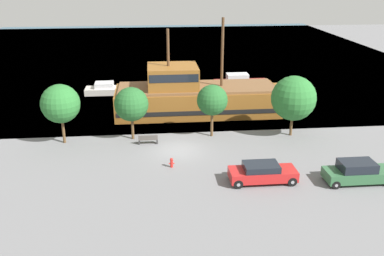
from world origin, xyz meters
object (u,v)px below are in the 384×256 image
moored_boat_dockside (240,83)px  fire_hydrant (172,162)px  moored_boat_outer (107,89)px  pirate_ship (195,96)px  bench_promenade_east (148,139)px  parked_car_curb_front (358,172)px  parked_car_curb_mid (262,173)px

moored_boat_dockside → fire_hydrant: (-9.85, -22.07, -0.31)m
moored_boat_outer → pirate_ship: bearing=-40.7°
moored_boat_dockside → bench_promenade_east: moored_boat_dockside is taller
fire_hydrant → bench_promenade_east: 5.12m
fire_hydrant → parked_car_curb_front: bearing=-15.9°
fire_hydrant → bench_promenade_east: bearing=110.4°
pirate_ship → parked_car_curb_front: size_ratio=3.84×
moored_boat_outer → fire_hydrant: (6.72, -21.32, -0.12)m
fire_hydrant → bench_promenade_east: size_ratio=0.46×
parked_car_curb_front → bench_promenade_east: (-14.81, 8.50, -0.34)m
fire_hydrant → moored_boat_outer: bearing=107.5°
pirate_ship → moored_boat_dockside: pirate_ship is taller
parked_car_curb_mid → fire_hydrant: parked_car_curb_mid is taller
parked_car_curb_mid → moored_boat_outer: bearing=118.2°
moored_boat_dockside → fire_hydrant: bearing=-114.1°
fire_hydrant → bench_promenade_east: bench_promenade_east is taller
moored_boat_outer → parked_car_curb_front: parked_car_curb_front is taller
pirate_ship → moored_boat_dockside: size_ratio=2.71×
moored_boat_dockside → fire_hydrant: 24.17m
parked_car_curb_mid → fire_hydrant: bearing=154.5°
pirate_ship → moored_boat_dockside: 11.46m
moored_boat_outer → parked_car_curb_mid: 27.60m
moored_boat_outer → fire_hydrant: bearing=-72.5°
moored_boat_dockside → parked_car_curb_mid: size_ratio=1.41×
moored_boat_outer → bench_promenade_east: 17.24m
bench_promenade_east → fire_hydrant: bearing=-69.6°
moored_boat_dockside → moored_boat_outer: 16.59m
pirate_ship → moored_boat_outer: bearing=139.3°
bench_promenade_east → pirate_ship: bearing=58.7°
parked_car_curb_front → fire_hydrant: 13.54m
pirate_ship → bench_promenade_east: size_ratio=10.91×
parked_car_curb_front → fire_hydrant: bearing=164.1°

